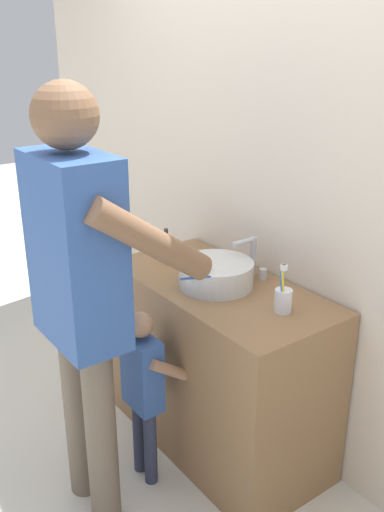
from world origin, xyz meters
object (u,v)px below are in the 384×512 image
(toothbrush_cup, at_px, (283,299))
(soap_bottle, at_px, (166,248))
(child_toddler, at_px, (144,382))
(adult_parent, at_px, (82,278))

(toothbrush_cup, relative_size, soap_bottle, 1.25)
(toothbrush_cup, distance_m, soap_bottle, 0.73)
(child_toddler, distance_m, adult_parent, 0.60)
(toothbrush_cup, relative_size, adult_parent, 0.12)
(toothbrush_cup, xyz_separation_m, soap_bottle, (-0.73, -0.07, 0.01))
(soap_bottle, xyz_separation_m, adult_parent, (0.38, -0.62, 0.13))
(adult_parent, bearing_deg, soap_bottle, 121.53)
(toothbrush_cup, distance_m, child_toddler, 0.69)
(soap_bottle, relative_size, child_toddler, 0.20)
(toothbrush_cup, bearing_deg, adult_parent, -116.79)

